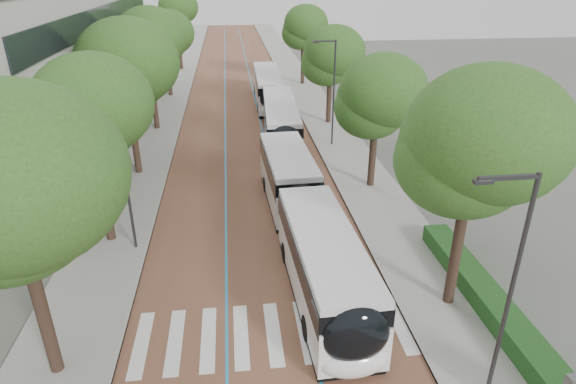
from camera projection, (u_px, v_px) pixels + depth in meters
name	position (u px, v px, depth m)	size (l,w,h in m)	color
ground	(271.00, 352.00, 17.74)	(160.00, 160.00, 0.00)	#51544C
road	(239.00, 94.00, 53.68)	(11.00, 140.00, 0.02)	brown
sidewalk_left	(171.00, 95.00, 52.84)	(4.00, 140.00, 0.12)	gray
sidewalk_right	(306.00, 92.00, 54.47)	(4.00, 140.00, 0.12)	gray
kerb_left	(189.00, 95.00, 53.05)	(0.20, 140.00, 0.14)	gray
kerb_right	(289.00, 92.00, 54.26)	(0.20, 140.00, 0.14)	gray
zebra_crossing	(273.00, 333.00, 18.65)	(10.55, 3.60, 0.01)	silver
lane_line_left	(225.00, 94.00, 53.50)	(0.12, 126.00, 0.01)	teal
lane_line_right	(254.00, 93.00, 53.84)	(0.12, 126.00, 0.01)	teal
hedge	(506.00, 322.00, 18.50)	(1.20, 14.00, 0.80)	#153D16
streetlight_near	(508.00, 279.00, 13.71)	(1.82, 0.20, 8.00)	#2E2D30
streetlight_far	(332.00, 85.00, 36.17)	(1.82, 0.20, 8.00)	#2E2D30
lamp_post_left	(125.00, 173.00, 22.51)	(0.14, 0.14, 8.00)	#2E2D30
trees_left	(135.00, 62.00, 33.72)	(6.45, 60.82, 9.74)	black
trees_right	(354.00, 72.00, 33.59)	(5.90, 47.50, 9.41)	black
lead_bus	(306.00, 223.00, 23.35)	(3.22, 18.48, 3.20)	black
bus_queued_0	(281.00, 124.00, 38.09)	(3.13, 12.51, 3.20)	white
bus_queued_1	(268.00, 89.00, 49.01)	(2.76, 12.44, 3.20)	white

